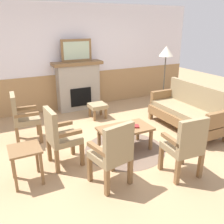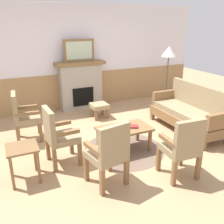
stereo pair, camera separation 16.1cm
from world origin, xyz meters
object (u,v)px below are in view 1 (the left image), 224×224
object	(u,v)px
couch	(187,112)
armchair_by_window_left	(60,135)
armchair_near_fireplace	(22,116)
armchair_front_left	(113,152)
floor_lamp_by_couch	(166,55)
fireplace	(78,85)
framed_picture	(76,50)
armchair_front_center	(185,144)
coffee_table	(125,130)
footstool	(98,107)
book_on_table	(134,126)
side_table	(25,155)

from	to	relation	value
couch	armchair_by_window_left	world-z (taller)	same
armchair_near_fireplace	armchair_front_left	bearing A→B (deg)	-65.53
armchair_by_window_left	floor_lamp_by_couch	distance (m)	3.58
fireplace	framed_picture	xyz separation A→B (m)	(0.00, 0.00, 0.91)
armchair_near_fireplace	armchair_by_window_left	bearing A→B (deg)	-70.29
couch	framed_picture	bearing A→B (deg)	125.15
framed_picture	armchair_front_center	distance (m)	3.85
fireplace	armchair_near_fireplace	distance (m)	2.13
coffee_table	footstool	distance (m)	1.72
couch	armchair_front_left	size ratio (longest dim) A/B	1.84
book_on_table	armchair_by_window_left	size ratio (longest dim) A/B	0.17
armchair_by_window_left	armchair_front_center	world-z (taller)	same
floor_lamp_by_couch	couch	bearing A→B (deg)	-103.55
armchair_front_center	book_on_table	bearing A→B (deg)	101.28
framed_picture	armchair_by_window_left	bearing A→B (deg)	-115.52
book_on_table	armchair_near_fireplace	size ratio (longest dim) A/B	0.17
side_table	floor_lamp_by_couch	xyz separation A→B (m)	(3.74, 1.65, 1.02)
footstool	armchair_front_center	bearing A→B (deg)	-86.48
framed_picture	armchair_by_window_left	size ratio (longest dim) A/B	0.82
fireplace	footstool	world-z (taller)	fireplace
framed_picture	footstool	world-z (taller)	framed_picture
fireplace	couch	xyz separation A→B (m)	(1.66, -2.36, -0.26)
footstool	armchair_front_center	world-z (taller)	armchair_front_center
fireplace	armchair_by_window_left	distance (m)	2.81
footstool	floor_lamp_by_couch	distance (m)	2.14
armchair_front_center	floor_lamp_by_couch	world-z (taller)	floor_lamp_by_couch
armchair_near_fireplace	side_table	distance (m)	1.40
fireplace	framed_picture	size ratio (longest dim) A/B	1.62
framed_picture	armchair_near_fireplace	distance (m)	2.36
floor_lamp_by_couch	footstool	bearing A→B (deg)	171.74
side_table	footstool	bearing A→B (deg)	44.17
coffee_table	footstool	size ratio (longest dim) A/B	2.40
armchair_by_window_left	side_table	size ratio (longest dim) A/B	1.78
floor_lamp_by_couch	book_on_table	bearing A→B (deg)	-140.50
framed_picture	coffee_table	bearing A→B (deg)	-90.51
fireplace	framed_picture	bearing A→B (deg)	90.00
fireplace	coffee_table	world-z (taller)	fireplace
couch	coffee_table	bearing A→B (deg)	-172.73
footstool	side_table	size ratio (longest dim) A/B	0.73
framed_picture	footstool	size ratio (longest dim) A/B	2.00
fireplace	armchair_by_window_left	world-z (taller)	fireplace
book_on_table	armchair_by_window_left	world-z (taller)	armchair_by_window_left
couch	armchair_by_window_left	xyz separation A→B (m)	(-2.87, -0.18, 0.14)
armchair_near_fireplace	armchair_front_center	distance (m)	3.05
couch	side_table	distance (m)	3.47
couch	armchair_by_window_left	distance (m)	2.88
armchair_by_window_left	armchair_front_left	world-z (taller)	same
armchair_near_fireplace	side_table	xyz separation A→B (m)	(-0.16, -1.39, -0.10)
armchair_by_window_left	armchair_front_center	xyz separation A→B (m)	(1.56, -1.16, 0.00)
coffee_table	armchair_near_fireplace	distance (m)	2.00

